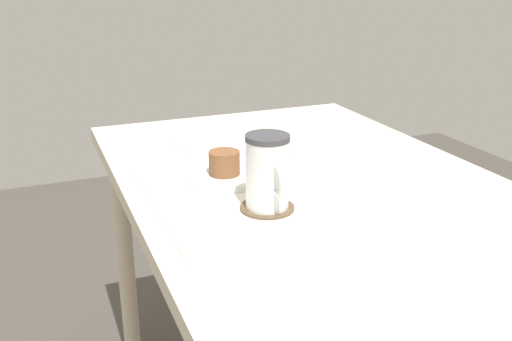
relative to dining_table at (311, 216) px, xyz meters
The scene contains 7 objects.
dining_table is the anchor object (origin of this frame).
placemat 0.20m from the dining_table, 81.40° to the right, with size 0.46×0.33×0.00m, color silver.
pastry_plate 0.21m from the dining_table, 109.91° to the right, with size 0.17×0.17×0.01m, color silver.
pastry 0.22m from the dining_table, 109.91° to the right, with size 0.06×0.06×0.05m, color brown.
coffee_coaster 0.21m from the dining_table, 54.17° to the right, with size 0.10×0.10×0.01m, color brown.
coffee_mug 0.25m from the dining_table, 53.67° to the right, with size 0.11×0.08×0.14m.
paper_napkin 0.36m from the dining_table, 158.30° to the right, with size 0.15×0.15×0.00m, color white.
Camera 1 is at (1.00, -0.53, 1.17)m, focal length 40.00 mm.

